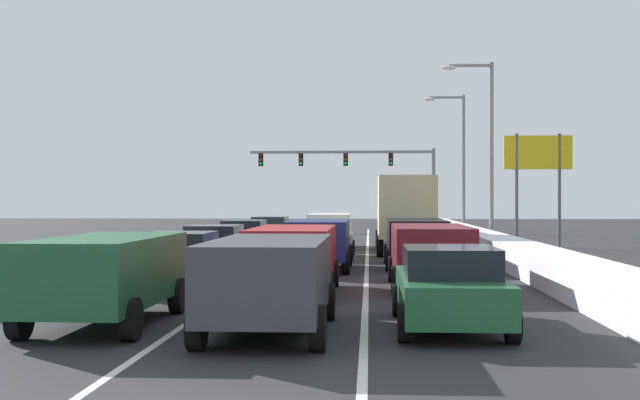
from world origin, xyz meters
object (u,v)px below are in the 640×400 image
at_px(suv_white_center_lane_fifth, 330,227).
at_px(sedan_silver_right_lane_fifth, 397,229).
at_px(sedan_green_right_lane_nearest, 450,287).
at_px(box_truck_right_lane_fourth, 405,210).
at_px(suv_maroon_right_lane_second, 430,250).
at_px(sedan_gray_center_lane_fourth, 329,239).
at_px(street_lamp_right_near, 485,138).
at_px(suv_red_center_lane_second, 293,253).
at_px(street_lamp_right_mid, 458,153).
at_px(sedan_tan_left_lane_fourth, 245,238).
at_px(sedan_silver_left_lane_fifth, 271,231).
at_px(traffic_light_gantry, 363,166).
at_px(sedan_black_left_lane_third, 215,247).
at_px(roadside_sign_right, 538,165).
at_px(suv_black_right_lane_third, 416,238).
at_px(sedan_maroon_left_lane_second, 181,260).
at_px(suv_navy_center_lane_third, 319,240).
at_px(suv_green_left_lane_nearest, 107,272).
at_px(suv_charcoal_center_lane_nearest, 270,276).

bearing_deg(suv_white_center_lane_fifth, sedan_silver_right_lane_fifth, 52.10).
distance_m(sedan_green_right_lane_nearest, box_truck_right_lane_fourth, 21.35).
xyz_separation_m(suv_maroon_right_lane_second, sedan_gray_center_lane_fourth, (-3.25, 11.31, -0.25)).
bearing_deg(street_lamp_right_near, suv_maroon_right_lane_second, -101.68).
height_order(sedan_green_right_lane_nearest, suv_red_center_lane_second, suv_red_center_lane_second).
height_order(suv_red_center_lane_second, street_lamp_right_mid, street_lamp_right_mid).
bearing_deg(box_truck_right_lane_fourth, sedan_tan_left_lane_fourth, -160.48).
xyz_separation_m(sedan_green_right_lane_nearest, sedan_tan_left_lane_fourth, (-6.67, 18.92, 0.00)).
distance_m(sedan_silver_left_lane_fifth, traffic_light_gantry, 22.20).
bearing_deg(sedan_black_left_lane_third, sedan_gray_center_lane_fourth, 59.34).
xyz_separation_m(sedan_black_left_lane_third, street_lamp_right_mid, (10.97, 26.85, 4.65)).
bearing_deg(suv_white_center_lane_fifth, roadside_sign_right, -3.20).
bearing_deg(sedan_gray_center_lane_fourth, box_truck_right_lane_fourth, 44.43).
height_order(suv_black_right_lane_third, suv_red_center_lane_second, same).
bearing_deg(street_lamp_right_near, sedan_maroon_left_lane_second, -116.81).
xyz_separation_m(suv_navy_center_lane_third, sedan_gray_center_lane_fourth, (0.08, 5.68, -0.25)).
height_order(suv_black_right_lane_third, sedan_tan_left_lane_fourth, suv_black_right_lane_third).
xyz_separation_m(sedan_green_right_lane_nearest, street_lamp_right_near, (4.55, 28.15, 4.82)).
bearing_deg(box_truck_right_lane_fourth, sedan_green_right_lane_nearest, -90.24).
bearing_deg(suv_green_left_lane_nearest, street_lamp_right_near, 68.70).
distance_m(suv_green_left_lane_nearest, traffic_light_gantry, 47.58).
xyz_separation_m(sedan_gray_center_lane_fourth, sedan_tan_left_lane_fourth, (-3.58, 0.72, 0.00)).
bearing_deg(suv_black_right_lane_third, sedan_gray_center_lane_fourth, 125.65).
bearing_deg(sedan_black_left_lane_third, suv_maroon_right_lane_second, -38.00).
distance_m(suv_maroon_right_lane_second, street_lamp_right_mid, 32.73).
distance_m(sedan_green_right_lane_nearest, street_lamp_right_near, 28.92).
distance_m(suv_maroon_right_lane_second, box_truck_right_lane_fourth, 14.45).
bearing_deg(sedan_tan_left_lane_fourth, suv_black_right_lane_third, -37.51).
bearing_deg(suv_white_center_lane_fifth, suv_green_left_lane_nearest, -96.92).
relative_size(suv_charcoal_center_lane_nearest, suv_green_left_lane_nearest, 1.00).
height_order(box_truck_right_lane_fourth, suv_navy_center_lane_third, box_truck_right_lane_fourth).
distance_m(sedan_gray_center_lane_fourth, sedan_maroon_left_lane_second, 12.30).
height_order(suv_black_right_lane_third, suv_white_center_lane_fifth, same).
height_order(sedan_green_right_lane_nearest, street_lamp_right_near, street_lamp_right_near).
relative_size(sedan_green_right_lane_nearest, suv_navy_center_lane_third, 0.92).
distance_m(street_lamp_right_near, roadside_sign_right, 4.49).
relative_size(suv_black_right_lane_third, suv_red_center_lane_second, 1.00).
relative_size(sedan_maroon_left_lane_second, street_lamp_right_mid, 0.49).
xyz_separation_m(sedan_black_left_lane_third, street_lamp_right_near, (11.19, 15.95, 4.82)).
bearing_deg(sedan_maroon_left_lane_second, suv_maroon_right_lane_second, 4.50).
distance_m(suv_green_left_lane_nearest, sedan_maroon_left_lane_second, 6.36).
bearing_deg(suv_green_left_lane_nearest, sedan_tan_left_lane_fourth, 90.76).
distance_m(suv_charcoal_center_lane_nearest, roadside_sign_right, 27.15).
height_order(suv_red_center_lane_second, traffic_light_gantry, traffic_light_gantry).
height_order(suv_red_center_lane_second, suv_green_left_lane_nearest, same).
bearing_deg(box_truck_right_lane_fourth, roadside_sign_right, 25.81).
relative_size(sedan_tan_left_lane_fourth, traffic_light_gantry, 0.32).
height_order(suv_black_right_lane_third, sedan_silver_right_lane_fifth, suv_black_right_lane_third).
distance_m(suv_charcoal_center_lane_nearest, sedan_black_left_lane_third, 13.39).
relative_size(suv_black_right_lane_third, box_truck_right_lane_fourth, 0.68).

